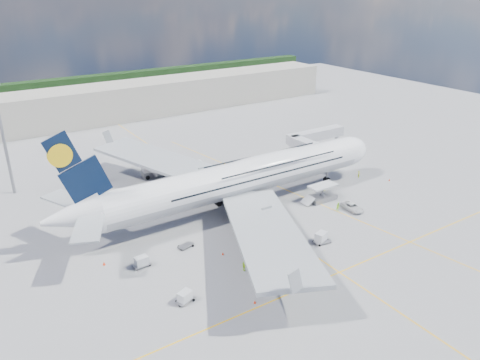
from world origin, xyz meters
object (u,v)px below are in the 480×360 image
dolly_row_b (186,246)px  service_van (352,207)px  cone_wing_right_inner (223,254)px  crew_wing (244,266)px  crew_van (324,189)px  cone_nose (389,180)px  airliner (242,177)px  jet_bridge (313,140)px  catering_truck_inner (195,171)px  crew_tug (288,270)px  dolly_nose_near (321,237)px  dolly_row_c (295,250)px  cone_wing_left_outer (107,182)px  dolly_back (141,261)px  dolly_nose_far (322,242)px  dolly_row_a (185,297)px  cargo_loader (322,195)px  crew_loader (338,207)px  catering_truck_outer (154,170)px  crew_nose (359,174)px  baggage_tug (265,237)px  cone_wing_left_inner (150,184)px  cone_tail (104,263)px  cone_wing_right_outer (255,302)px  light_mast (4,138)px

dolly_row_b → service_van: 37.26m
cone_wing_right_inner → crew_wing: bearing=-86.8°
crew_van → cone_nose: size_ratio=3.95×
airliner → jet_bridge: size_ratio=4.21×
catering_truck_inner → crew_tug: (-6.64, -44.81, -1.28)m
jet_bridge → dolly_nose_near: size_ratio=5.43×
dolly_row_c → cone_wing_left_outer: dolly_row_c is taller
dolly_back → crew_van: crew_van is taller
dolly_nose_far → dolly_row_a: bearing=-163.5°
cargo_loader → crew_loader: 6.03m
dolly_row_c → service_van: dolly_row_c is taller
catering_truck_outer → cone_wing_left_outer: catering_truck_outer is taller
airliner → cone_wing_right_inner: 21.08m
dolly_row_b → crew_nose: (51.39, 6.11, 0.61)m
baggage_tug → crew_van: size_ratio=1.56×
cone_wing_right_inner → cone_nose: bearing=7.2°
jet_bridge → catering_truck_inner: jet_bridge is taller
dolly_nose_far → crew_wing: size_ratio=1.73×
crew_nose → crew_wing: crew_wing is taller
crew_van → cone_nose: bearing=-137.9°
cone_nose → cone_wing_right_inner: (-52.00, -6.60, -0.01)m
cone_nose → dolly_row_a: bearing=-166.8°
crew_loader → cone_nose: 22.96m
cone_wing_left_inner → cone_wing_left_outer: 10.85m
cargo_loader → cone_tail: size_ratio=13.34×
jet_bridge → dolly_row_c: 46.32m
jet_bridge → dolly_row_c: size_ratio=6.63×
dolly_row_c → dolly_nose_near: size_ratio=0.82×
cone_wing_right_outer → dolly_back: bearing=119.2°
jet_bridge → cone_wing_right_inner: (-43.32, -25.45, -6.61)m
crew_wing → crew_tug: (5.48, -4.87, -0.10)m
dolly_nose_far → cone_wing_right_outer: size_ratio=6.16×
dolly_row_b → cone_wing_right_inner: (4.35, -5.96, -0.09)m
jet_bridge → dolly_row_c: bearing=-135.1°
dolly_row_b → crew_wing: 13.16m
crew_tug → cone_wing_right_outer: 9.52m
catering_truck_outer → cone_nose: (47.24, -34.34, -1.56)m
cargo_loader → dolly_nose_near: (-12.61, -13.66, -0.20)m
cargo_loader → crew_nose: 17.34m
dolly_nose_far → cargo_loader: bearing=61.7°
jet_bridge → crew_loader: 28.26m
crew_nose → cone_tail: 66.00m
baggage_tug → crew_nose: baggage_tug is taller
catering_truck_outer → cone_tail: bearing=-121.2°
service_van → crew_wing: 32.70m
jet_bridge → cone_wing_right_outer: size_ratio=35.79×
dolly_nose_near → crew_tug: bearing=-175.6°
jet_bridge → dolly_back: size_ratio=6.14×
cargo_loader → dolly_back: size_ratio=2.78×
light_mast → crew_wing: (26.84, -55.83, -12.27)m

